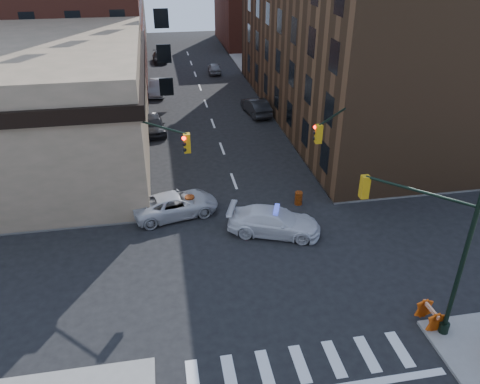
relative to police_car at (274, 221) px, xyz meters
name	(u,v)px	position (x,y,z in m)	size (l,w,h in m)	color
ground	(264,265)	(-1.26, -2.96, -0.80)	(140.00, 140.00, 0.00)	black
sidewalk_ne	(388,80)	(21.74, 29.79, -0.72)	(34.00, 54.50, 0.15)	gray
commercial_row_ne	(349,42)	(11.74, 19.54, 6.20)	(14.00, 34.00, 14.00)	#523620
filler_ne	(270,3)	(12.74, 55.04, 5.20)	(16.00, 16.00, 12.00)	brown
signal_pole_se	(438,242)	(4.78, -8.49, 3.81)	(5.40, 5.27, 8.00)	black
signal_pole_nw	(147,160)	(-7.11, 2.37, 3.54)	(3.58, 3.67, 8.00)	black
signal_pole_ne	(339,146)	(4.58, 2.39, 3.54)	(3.67, 3.58, 8.00)	black
tree_ne_near	(281,72)	(6.24, 23.04, 2.69)	(3.00, 3.00, 4.85)	black
tree_ne_far	(263,55)	(6.24, 31.04, 2.69)	(3.00, 3.00, 4.85)	black
police_car	(274,221)	(0.00, 0.00, 0.00)	(2.24, 5.51, 1.60)	white
pickup	(176,204)	(-5.67, 3.12, -0.05)	(2.50, 5.42, 1.51)	#BCBCC0
parked_car_wnear	(154,125)	(-6.76, 17.67, -0.04)	(1.80, 4.49, 1.53)	black
parked_car_wfar	(158,87)	(-6.15, 29.25, 0.00)	(1.70, 4.87, 1.60)	gray
parked_car_wdeep	(160,57)	(-5.52, 44.42, -0.14)	(1.84, 4.53, 1.31)	black
parked_car_enear	(256,106)	(3.29, 20.88, 0.01)	(1.72, 4.93, 1.62)	black
parked_car_efar	(214,68)	(1.24, 37.09, -0.14)	(1.56, 3.87, 1.32)	gray
pedestrian_a	(113,196)	(-9.59, 4.56, 0.15)	(0.58, 0.38, 1.60)	black
pedestrian_b	(59,206)	(-12.86, 3.92, 0.15)	(0.77, 0.60, 1.59)	black
pedestrian_c	(49,192)	(-13.70, 5.58, 0.31)	(1.13, 0.47, 1.92)	#202730
barrel_road	(298,198)	(2.42, 3.04, -0.36)	(0.50, 0.50, 0.89)	red
barrel_bank	(190,204)	(-4.74, 3.33, -0.24)	(0.63, 0.63, 1.13)	#C25C09
barricade_se_a	(430,315)	(5.14, -8.66, -0.19)	(1.23, 0.62, 0.93)	red
barricade_nw_a	(115,197)	(-9.54, 5.04, -0.19)	(1.23, 0.62, 0.92)	red
barricade_nw_b	(51,216)	(-13.26, 3.28, -0.19)	(1.22, 0.61, 0.92)	orange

